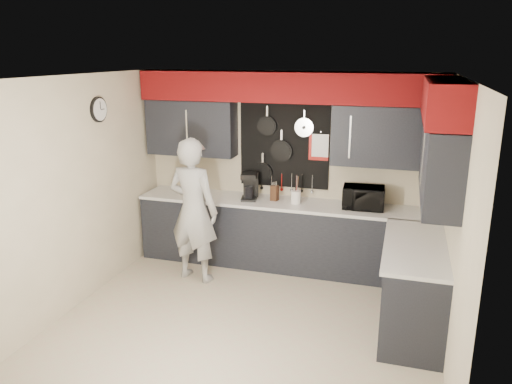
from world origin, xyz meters
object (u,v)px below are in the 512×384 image
(knife_block, at_px, (275,193))
(utensil_crock, at_px, (296,197))
(coffee_maker, at_px, (250,186))
(person, at_px, (193,210))
(microwave, at_px, (363,198))

(knife_block, distance_m, utensil_crock, 0.31)
(coffee_maker, relative_size, person, 0.20)
(microwave, relative_size, knife_block, 2.53)
(utensil_crock, bearing_deg, coffee_maker, 179.40)
(knife_block, relative_size, person, 0.11)
(knife_block, xyz_separation_m, person, (-0.86, -0.72, -0.10))
(coffee_maker, height_order, person, person)
(coffee_maker, bearing_deg, person, -139.36)
(knife_block, xyz_separation_m, utensil_crock, (0.30, -0.05, -0.02))
(knife_block, height_order, utensil_crock, knife_block)
(utensil_crock, height_order, coffee_maker, coffee_maker)
(microwave, bearing_deg, coffee_maker, 177.77)
(coffee_maker, distance_m, person, 0.88)
(microwave, distance_m, person, 2.15)
(utensil_crock, distance_m, person, 1.35)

